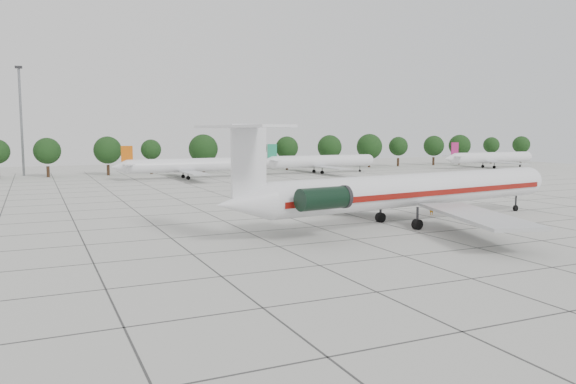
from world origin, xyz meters
The scene contains 9 objects.
ground centered at (0.00, 0.00, 0.00)m, with size 260.00×260.00×0.00m, color beige.
apron_joints centered at (0.00, 15.00, 0.01)m, with size 170.00×170.00×0.02m, color #383838.
main_airliner centered at (9.30, -3.02, 3.92)m, with size 47.07×36.79×11.09m.
ground_crew centered at (17.19, 1.84, 0.78)m, with size 0.57×0.37×1.55m, color #C87B0B.
bg_airliner_c centered at (3.36, 67.53, 2.91)m, with size 28.24×27.20×7.40m.
bg_airliner_d centered at (37.61, 70.05, 2.91)m, with size 28.24×27.20×7.40m.
bg_airliner_e centered at (91.18, 67.60, 2.91)m, with size 28.24×27.20×7.40m.
tree_line centered at (-11.68, 85.00, 5.98)m, with size 249.86×8.44×10.22m.
floodlight_mast centered at (-30.00, 92.00, 14.28)m, with size 1.60×1.60×25.45m.
Camera 1 is at (-28.05, -53.99, 10.42)m, focal length 35.00 mm.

